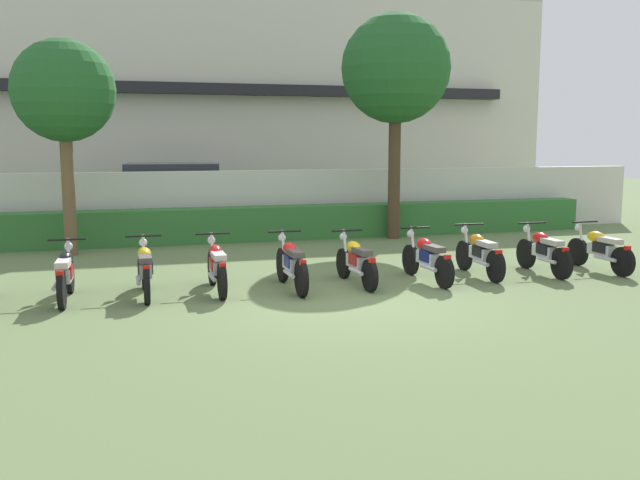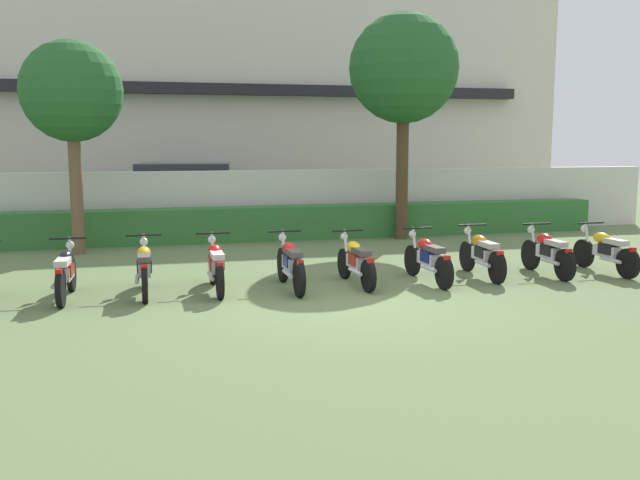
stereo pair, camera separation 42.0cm
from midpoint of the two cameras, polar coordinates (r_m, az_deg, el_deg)
The scene contains 16 objects.
ground at distance 11.34m, azimuth 2.92°, elevation -4.97°, with size 60.00×60.00×0.00m, color #607547.
building at distance 27.23m, azimuth -7.53°, elevation 11.09°, with size 24.48×6.50×8.02m.
compound_wall at distance 18.80m, azimuth -4.21°, elevation 2.97°, with size 23.26×0.30×1.77m, color silver.
hedge_row at distance 18.16m, azimuth -3.81°, elevation 1.36°, with size 18.60×0.70×0.87m, color #337033.
parked_car at distance 21.35m, azimuth -10.01°, elevation 3.62°, with size 4.72×2.59×1.89m.
tree_near_inspector at distance 16.68m, azimuth -18.85°, elevation 11.24°, with size 2.24×2.24×4.76m.
tree_far_side at distance 18.48m, azimuth 7.49°, elevation 13.56°, with size 2.79×2.79×5.78m.
motorcycle_in_row_1 at distance 12.03m, azimuth -19.04°, elevation -2.48°, with size 0.60×1.81×0.95m.
motorcycle_in_row_2 at distance 11.99m, azimuth -13.11°, elevation -2.25°, with size 0.60×1.82×0.97m.
motorcycle_in_row_3 at distance 12.07m, azimuth -7.48°, elevation -2.06°, with size 0.60×1.85×0.96m.
motorcycle_in_row_4 at distance 12.14m, azimuth -1.43°, elevation -1.90°, with size 0.60×1.94×0.97m.
motorcycle_in_row_5 at distance 12.50m, azimuth 3.90°, elevation -1.71°, with size 0.60×1.83×0.94m.
motorcycle_in_row_6 at distance 12.91m, azimuth 9.67°, elevation -1.46°, with size 0.60×1.93×0.95m.
motorcycle_in_row_7 at distance 13.58m, azimuth 13.88°, elevation -1.10°, with size 0.60×1.90×0.95m.
motorcycle_in_row_8 at distance 14.13m, azimuth 18.82°, elevation -0.94°, with size 0.60×1.81×0.96m.
motorcycle_in_row_9 at distance 14.79m, azimuth 22.95°, elevation -0.79°, with size 0.60×1.85×0.94m.
Camera 2 is at (-3.09, -10.60, 2.57)m, focal length 39.38 mm.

